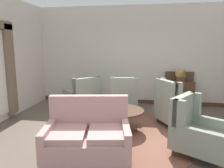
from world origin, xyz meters
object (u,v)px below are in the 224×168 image
at_px(porcelain_vase, 124,103).
at_px(sideboard, 179,92).
at_px(coffee_table, 121,113).
at_px(armchair_near_sideboard, 173,107).
at_px(settee, 88,136).
at_px(gramophone, 182,73).
at_px(armchair_far_left, 197,131).
at_px(armchair_back_corner, 124,99).
at_px(armchair_foreground_right, 83,98).
at_px(side_table, 186,104).

bearing_deg(porcelain_vase, sideboard, 55.99).
bearing_deg(coffee_table, armchair_near_sideboard, 24.82).
xyz_separation_m(armchair_near_sideboard, sideboard, (0.35, 1.69, 0.01)).
distance_m(settee, gramophone, 4.03).
height_order(coffee_table, settee, settee).
relative_size(armchair_far_left, armchair_back_corner, 1.11).
height_order(armchair_far_left, sideboard, sideboard).
xyz_separation_m(settee, sideboard, (1.92, 3.54, 0.06)).
xyz_separation_m(porcelain_vase, armchair_foreground_right, (-1.27, 1.10, -0.21)).
bearing_deg(coffee_table, armchair_foreground_right, 137.34).
relative_size(coffee_table, settee, 0.66).
bearing_deg(armchair_back_corner, armchair_near_sideboard, 142.01).
distance_m(porcelain_vase, armchair_back_corner, 1.23).
relative_size(porcelain_vase, side_table, 0.48).
xyz_separation_m(porcelain_vase, armchair_far_left, (1.40, -0.84, -0.22)).
bearing_deg(sideboard, gramophone, -61.95).
distance_m(armchair_foreground_right, side_table, 2.78).
distance_m(armchair_far_left, side_table, 1.87).
bearing_deg(gramophone, armchair_foreground_right, -160.32).
distance_m(settee, armchair_far_left, 1.91).
xyz_separation_m(armchair_far_left, side_table, (0.11, 1.87, -0.01)).
relative_size(armchair_back_corner, armchair_foreground_right, 0.91).
height_order(armchair_back_corner, sideboard, sideboard).
bearing_deg(side_table, armchair_back_corner, 173.95).
bearing_deg(armchair_near_sideboard, armchair_far_left, 162.72).
height_order(porcelain_vase, gramophone, gramophone).
relative_size(armchair_back_corner, side_table, 1.57).
bearing_deg(armchair_far_left, armchair_back_corner, 68.08).
height_order(armchair_back_corner, armchair_foreground_right, armchair_back_corner).
distance_m(armchair_near_sideboard, gramophone, 1.76).
distance_m(armchair_far_left, armchair_near_sideboard, 1.38).
xyz_separation_m(porcelain_vase, settee, (-0.44, -1.35, -0.23)).
height_order(armchair_near_sideboard, armchair_foreground_right, armchair_near_sideboard).
bearing_deg(porcelain_vase, armchair_near_sideboard, 24.19).
xyz_separation_m(armchair_back_corner, side_table, (1.65, -0.17, -0.03)).
distance_m(coffee_table, armchair_foreground_right, 1.68).
relative_size(settee, sideboard, 1.37).
height_order(armchair_near_sideboard, side_table, armchair_near_sideboard).
height_order(porcelain_vase, armchair_far_left, armchair_far_left).
bearing_deg(armchair_far_left, armchair_foreground_right, 85.08).
distance_m(settee, side_table, 3.07).
relative_size(porcelain_vase, armchair_foreground_right, 0.28).
bearing_deg(settee, armchair_back_corner, 72.92).
xyz_separation_m(settee, armchair_far_left, (1.84, 0.51, 0.01)).
xyz_separation_m(armchair_far_left, armchair_foreground_right, (-2.67, 1.94, 0.02)).
height_order(coffee_table, gramophone, gramophone).
xyz_separation_m(armchair_near_sideboard, armchair_foreground_right, (-2.40, 0.60, -0.03)).
bearing_deg(side_table, coffee_table, -145.59).
height_order(armchair_far_left, armchair_back_corner, armchair_back_corner).
height_order(coffee_table, side_table, side_table).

